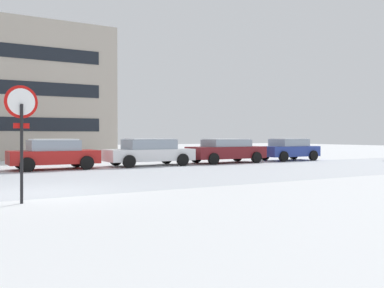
{
  "coord_description": "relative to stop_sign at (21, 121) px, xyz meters",
  "views": [
    {
      "loc": [
        -2.23,
        -12.08,
        1.57
      ],
      "look_at": [
        7.64,
        5.05,
        1.2
      ],
      "focal_mm": 39.84,
      "sensor_mm": 36.0,
      "label": 1
    }
  ],
  "objects": [
    {
      "name": "ground_plane",
      "position": [
        0.75,
        1.62,
        -1.92
      ],
      "size": [
        120.0,
        120.0,
        0.0
      ],
      "primitive_type": "plane",
      "color": "white"
    },
    {
      "name": "road_surface",
      "position": [
        0.75,
        4.89,
        -1.92
      ],
      "size": [
        80.0,
        8.53,
        0.0
      ],
      "color": "silver",
      "rests_on": "ground"
    },
    {
      "name": "stop_sign",
      "position": [
        0.0,
        0.0,
        0.0
      ],
      "size": [
        0.75,
        0.18,
        2.74
      ],
      "color": "black",
      "rests_on": "ground"
    },
    {
      "name": "parked_car_red",
      "position": [
        2.84,
        10.06,
        -1.19
      ],
      "size": [
        4.02,
        2.05,
        1.43
      ],
      "color": "red",
      "rests_on": "ground"
    },
    {
      "name": "parked_car_white",
      "position": [
        7.73,
        10.06,
        -1.18
      ],
      "size": [
        4.6,
        2.12,
        1.44
      ],
      "color": "white",
      "rests_on": "ground"
    },
    {
      "name": "parked_car_maroon",
      "position": [
        12.61,
        10.02,
        -1.19
      ],
      "size": [
        4.55,
        2.09,
        1.42
      ],
      "color": "maroon",
      "rests_on": "ground"
    },
    {
      "name": "parked_car_blue",
      "position": [
        17.5,
        10.05,
        -1.19
      ],
      "size": [
        3.84,
        1.99,
        1.42
      ],
      "color": "#283D93",
      "rests_on": "ground"
    },
    {
      "name": "building_far_left",
      "position": [
        2.27,
        23.97,
        2.8
      ],
      "size": [
        13.78,
        10.47,
        9.43
      ],
      "color": "#B2A899",
      "rests_on": "ground"
    }
  ]
}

